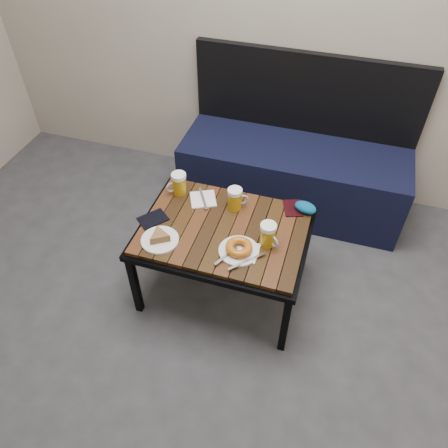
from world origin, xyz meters
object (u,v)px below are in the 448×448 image
(plate_bagel, at_px, (239,249))
(passport_navy, at_px, (153,219))
(cafe_table, at_px, (224,234))
(beer_mug_centre, at_px, (235,199))
(knit_pouch, at_px, (305,207))
(passport_burgundy, at_px, (293,208))
(plate_pie, at_px, (160,238))
(beer_mug_left, at_px, (179,184))
(bench, at_px, (293,169))
(beer_mug_right, at_px, (268,235))

(plate_bagel, xyz_separation_m, passport_navy, (-0.47, 0.08, -0.02))
(cafe_table, height_order, passport_navy, passport_navy)
(beer_mug_centre, height_order, knit_pouch, beer_mug_centre)
(cafe_table, bearing_deg, passport_burgundy, 38.98)
(plate_pie, height_order, passport_navy, plate_pie)
(plate_pie, relative_size, plate_bagel, 0.80)
(beer_mug_left, relative_size, knit_pouch, 1.08)
(bench, bearing_deg, cafe_table, -104.18)
(passport_burgundy, bearing_deg, plate_bagel, -135.16)
(beer_mug_right, height_order, passport_navy, beer_mug_right)
(beer_mug_centre, xyz_separation_m, beer_mug_right, (0.22, -0.20, 0.00))
(bench, relative_size, cafe_table, 1.67)
(passport_navy, bearing_deg, cafe_table, 46.97)
(beer_mug_centre, xyz_separation_m, passport_navy, (-0.37, -0.21, -0.06))
(cafe_table, height_order, beer_mug_right, beer_mug_right)
(bench, xyz_separation_m, cafe_table, (-0.21, -0.83, 0.16))
(bench, xyz_separation_m, plate_pie, (-0.48, -1.00, 0.22))
(beer_mug_left, bearing_deg, beer_mug_right, 117.24)
(beer_mug_centre, xyz_separation_m, plate_pie, (-0.28, -0.33, -0.04))
(cafe_table, relative_size, passport_burgundy, 6.67)
(beer_mug_left, bearing_deg, plate_bagel, 103.08)
(beer_mug_left, bearing_deg, passport_navy, 37.12)
(beer_mug_right, relative_size, passport_navy, 0.89)
(plate_pie, bearing_deg, beer_mug_right, 15.24)
(beer_mug_right, bearing_deg, knit_pouch, 100.87)
(knit_pouch, bearing_deg, plate_pie, -146.56)
(bench, height_order, knit_pouch, bench)
(cafe_table, distance_m, plate_pie, 0.32)
(plate_pie, height_order, passport_burgundy, plate_pie)
(passport_navy, height_order, knit_pouch, knit_pouch)
(bench, xyz_separation_m, beer_mug_left, (-0.52, -0.64, 0.26))
(passport_burgundy, bearing_deg, cafe_table, -159.66)
(bench, distance_m, beer_mug_right, 0.91)
(bench, height_order, passport_burgundy, bench)
(cafe_table, bearing_deg, beer_mug_centre, 86.50)
(beer_mug_left, relative_size, plate_bagel, 0.55)
(bench, height_order, cafe_table, bench)
(passport_burgundy, bearing_deg, beer_mug_left, 166.67)
(plate_bagel, bearing_deg, plate_pie, -173.44)
(beer_mug_centre, distance_m, knit_pouch, 0.36)
(cafe_table, distance_m, plate_bagel, 0.18)
(plate_pie, relative_size, passport_navy, 1.31)
(beer_mug_centre, height_order, passport_burgundy, beer_mug_centre)
(beer_mug_centre, bearing_deg, beer_mug_left, 149.86)
(beer_mug_left, distance_m, passport_navy, 0.25)
(beer_mug_right, xyz_separation_m, passport_navy, (-0.59, -0.01, -0.06))
(passport_navy, xyz_separation_m, knit_pouch, (0.72, 0.29, 0.02))
(bench, xyz_separation_m, plate_bagel, (-0.10, -0.96, 0.22))
(passport_burgundy, bearing_deg, plate_pie, -162.37)
(cafe_table, bearing_deg, beer_mug_right, -9.68)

